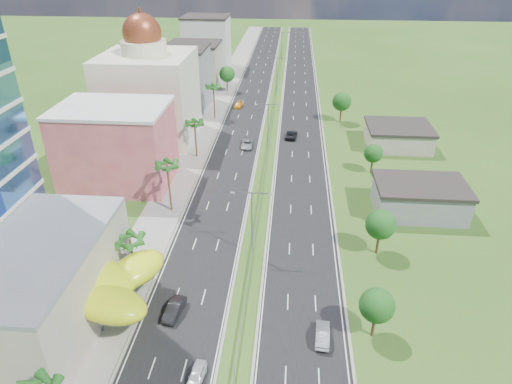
# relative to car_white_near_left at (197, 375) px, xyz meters

# --- Properties ---
(ground) EXTENTS (500.00, 500.00, 0.00)m
(ground) POSITION_rel_car_white_near_left_xyz_m (3.97, 13.12, -0.71)
(ground) COLOR #2D5119
(ground) RESTS_ON ground
(road_left) EXTENTS (11.00, 260.00, 0.04)m
(road_left) POSITION_rel_car_white_near_left_xyz_m (-3.53, 103.12, -0.69)
(road_left) COLOR black
(road_left) RESTS_ON ground
(road_right) EXTENTS (11.00, 260.00, 0.04)m
(road_right) POSITION_rel_car_white_near_left_xyz_m (11.47, 103.12, -0.69)
(road_right) COLOR black
(road_right) RESTS_ON ground
(sidewalk_left) EXTENTS (7.00, 260.00, 0.12)m
(sidewalk_left) POSITION_rel_car_white_near_left_xyz_m (-13.03, 103.12, -0.65)
(sidewalk_left) COLOR gray
(sidewalk_left) RESTS_ON ground
(median_guardrail) EXTENTS (0.10, 216.06, 0.76)m
(median_guardrail) POSITION_rel_car_white_near_left_xyz_m (3.97, 85.11, -0.09)
(median_guardrail) COLOR gray
(median_guardrail) RESTS_ON ground
(streetlight_median_b) EXTENTS (6.04, 0.25, 11.00)m
(streetlight_median_b) POSITION_rel_car_white_near_left_xyz_m (3.97, 23.12, 6.04)
(streetlight_median_b) COLOR gray
(streetlight_median_b) RESTS_ON ground
(streetlight_median_c) EXTENTS (6.04, 0.25, 11.00)m
(streetlight_median_c) POSITION_rel_car_white_near_left_xyz_m (3.97, 63.12, 6.04)
(streetlight_median_c) COLOR gray
(streetlight_median_c) RESTS_ON ground
(streetlight_median_d) EXTENTS (6.04, 0.25, 11.00)m
(streetlight_median_d) POSITION_rel_car_white_near_left_xyz_m (3.97, 108.12, 6.04)
(streetlight_median_d) COLOR gray
(streetlight_median_d) RESTS_ON ground
(streetlight_median_e) EXTENTS (6.04, 0.25, 11.00)m
(streetlight_median_e) POSITION_rel_car_white_near_left_xyz_m (3.97, 153.12, 6.04)
(streetlight_median_e) COLOR gray
(streetlight_median_e) RESTS_ON ground
(lime_canopy) EXTENTS (18.00, 15.00, 7.40)m
(lime_canopy) POSITION_rel_car_white_near_left_xyz_m (-16.03, 9.11, 4.28)
(lime_canopy) COLOR #D0E716
(lime_canopy) RESTS_ON ground
(pink_shophouse) EXTENTS (20.00, 15.00, 15.00)m
(pink_shophouse) POSITION_rel_car_white_near_left_xyz_m (-24.03, 45.12, 6.79)
(pink_shophouse) COLOR #C4505A
(pink_shophouse) RESTS_ON ground
(domed_building) EXTENTS (20.00, 20.00, 28.70)m
(domed_building) POSITION_rel_car_white_near_left_xyz_m (-24.03, 68.12, 10.65)
(domed_building) COLOR beige
(domed_building) RESTS_ON ground
(midrise_grey) EXTENTS (16.00, 15.00, 16.00)m
(midrise_grey) POSITION_rel_car_white_near_left_xyz_m (-23.03, 93.12, 7.29)
(midrise_grey) COLOR gray
(midrise_grey) RESTS_ON ground
(midrise_beige) EXTENTS (16.00, 15.00, 13.00)m
(midrise_beige) POSITION_rel_car_white_near_left_xyz_m (-23.03, 115.12, 5.79)
(midrise_beige) COLOR #A7998A
(midrise_beige) RESTS_ON ground
(midrise_white) EXTENTS (16.00, 15.00, 18.00)m
(midrise_white) POSITION_rel_car_white_near_left_xyz_m (-23.03, 138.12, 8.29)
(midrise_white) COLOR silver
(midrise_white) RESTS_ON ground
(shed_near) EXTENTS (15.00, 10.00, 5.00)m
(shed_near) POSITION_rel_car_white_near_left_xyz_m (31.97, 38.12, 1.79)
(shed_near) COLOR gray
(shed_near) RESTS_ON ground
(shed_far) EXTENTS (14.00, 12.00, 4.40)m
(shed_far) POSITION_rel_car_white_near_left_xyz_m (33.97, 68.12, 1.49)
(shed_far) COLOR #A7998A
(shed_far) RESTS_ON ground
(palm_tree_b) EXTENTS (3.60, 3.60, 8.10)m
(palm_tree_b) POSITION_rel_car_white_near_left_xyz_m (-11.53, 15.12, 6.35)
(palm_tree_b) COLOR #47301C
(palm_tree_b) RESTS_ON ground
(palm_tree_c) EXTENTS (3.60, 3.60, 9.60)m
(palm_tree_c) POSITION_rel_car_white_near_left_xyz_m (-11.53, 35.12, 7.79)
(palm_tree_c) COLOR #47301C
(palm_tree_c) RESTS_ON ground
(palm_tree_d) EXTENTS (3.60, 3.60, 8.60)m
(palm_tree_d) POSITION_rel_car_white_near_left_xyz_m (-11.53, 58.12, 6.83)
(palm_tree_d) COLOR #47301C
(palm_tree_d) RESTS_ON ground
(palm_tree_e) EXTENTS (3.60, 3.60, 9.40)m
(palm_tree_e) POSITION_rel_car_white_near_left_xyz_m (-11.53, 83.12, 7.60)
(palm_tree_e) COLOR #47301C
(palm_tree_e) RESTS_ON ground
(leafy_tree_lfar) EXTENTS (4.90, 4.90, 8.05)m
(leafy_tree_lfar) POSITION_rel_car_white_near_left_xyz_m (-11.53, 108.12, 4.87)
(leafy_tree_lfar) COLOR #47301C
(leafy_tree_lfar) RESTS_ON ground
(leafy_tree_ra) EXTENTS (4.20, 4.20, 6.90)m
(leafy_tree_ra) POSITION_rel_car_white_near_left_xyz_m (19.97, 8.12, 4.07)
(leafy_tree_ra) COLOR #47301C
(leafy_tree_ra) RESTS_ON ground
(leafy_tree_rb) EXTENTS (4.55, 4.55, 7.47)m
(leafy_tree_rb) POSITION_rel_car_white_near_left_xyz_m (22.97, 25.12, 4.47)
(leafy_tree_rb) COLOR #47301C
(leafy_tree_rb) RESTS_ON ground
(leafy_tree_rc) EXTENTS (3.85, 3.85, 6.33)m
(leafy_tree_rc) POSITION_rel_car_white_near_left_xyz_m (25.97, 53.12, 3.67)
(leafy_tree_rc) COLOR #47301C
(leafy_tree_rc) RESTS_ON ground
(leafy_tree_rd) EXTENTS (4.90, 4.90, 8.05)m
(leafy_tree_rd) POSITION_rel_car_white_near_left_xyz_m (21.97, 83.12, 4.87)
(leafy_tree_rd) COLOR #47301C
(leafy_tree_rd) RESTS_ON ground
(car_white_near_left) EXTENTS (1.95, 4.05, 1.34)m
(car_white_near_left) POSITION_rel_car_white_near_left_xyz_m (0.00, 0.00, 0.00)
(car_white_near_left) COLOR silver
(car_white_near_left) RESTS_ON road_left
(car_dark_left) EXTENTS (2.41, 5.00, 1.58)m
(car_dark_left) POSITION_rel_car_white_near_left_xyz_m (-4.82, 9.67, 0.12)
(car_dark_left) COLOR black
(car_dark_left) RESTS_ON road_left
(car_silver_mid_left) EXTENTS (2.57, 5.48, 1.52)m
(car_silver_mid_left) POSITION_rel_car_white_near_left_xyz_m (-0.92, 64.30, 0.09)
(car_silver_mid_left) COLOR #979A9E
(car_silver_mid_left) RESTS_ON road_left
(car_yellow_far_left) EXTENTS (2.56, 4.98, 1.38)m
(car_yellow_far_left) POSITION_rel_car_white_near_left_xyz_m (-6.21, 93.03, 0.02)
(car_yellow_far_left) COLOR orange
(car_yellow_far_left) RESTS_ON road_left
(car_silver_right) EXTENTS (1.95, 4.79, 1.54)m
(car_silver_right) POSITION_rel_car_white_near_left_xyz_m (13.89, 6.98, 0.10)
(car_silver_right) COLOR #A1A3A8
(car_silver_right) RESTS_ON road_right
(car_dark_far_right) EXTENTS (3.13, 5.75, 1.53)m
(car_dark_far_right) POSITION_rel_car_white_near_left_xyz_m (9.25, 70.97, 0.10)
(car_dark_far_right) COLOR black
(car_dark_far_right) RESTS_ON road_right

